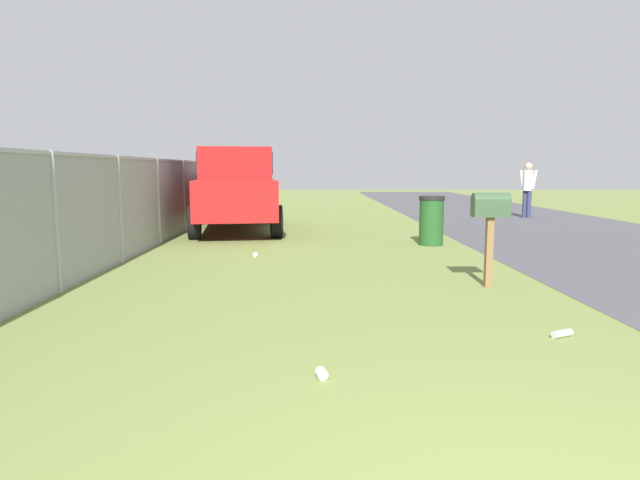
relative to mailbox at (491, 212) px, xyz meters
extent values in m
cube|color=brown|center=(0.00, 0.00, -0.53)|extent=(0.09, 0.09, 0.95)
cube|color=#334C33|center=(0.00, 0.00, 0.05)|extent=(0.21, 0.49, 0.22)
cylinder|color=#334C33|center=(0.00, 0.00, 0.16)|extent=(0.21, 0.49, 0.20)
cube|color=red|center=(0.11, 0.00, 0.11)|extent=(0.02, 0.04, 0.18)
cube|color=maroon|center=(6.90, 4.32, -0.13)|extent=(5.48, 2.50, 0.90)
cube|color=maroon|center=(6.27, 4.24, 0.70)|extent=(2.00, 1.91, 0.76)
cube|color=black|center=(6.27, 4.24, 0.70)|extent=(1.95, 1.94, 0.53)
cube|color=maroon|center=(8.16, 3.62, 0.38)|extent=(2.74, 0.43, 0.12)
cube|color=maroon|center=(7.95, 5.31, 0.38)|extent=(2.74, 0.43, 0.12)
cylinder|color=black|center=(5.29, 3.18, -0.63)|extent=(0.79, 0.35, 0.76)
cylinder|color=black|center=(5.05, 5.02, -0.63)|extent=(0.79, 0.35, 0.76)
cylinder|color=black|center=(8.75, 3.62, -0.63)|extent=(0.79, 0.35, 0.76)
cylinder|color=black|center=(8.51, 5.46, -0.63)|extent=(0.79, 0.35, 0.76)
cylinder|color=#1E4C1E|center=(4.05, -0.12, -0.54)|extent=(0.50, 0.50, 0.94)
cylinder|color=black|center=(4.05, -0.12, -0.03)|extent=(0.52, 0.52, 0.08)
cylinder|color=#2D3351|center=(10.32, -4.68, -0.57)|extent=(0.14, 0.14, 0.88)
cylinder|color=#2D3351|center=(10.41, -4.58, -0.57)|extent=(0.14, 0.14, 0.88)
cylinder|color=silver|center=(10.36, -4.63, 0.21)|extent=(0.30, 0.30, 0.66)
sphere|color=tan|center=(10.36, -4.63, 0.66)|extent=(0.24, 0.24, 0.24)
cylinder|color=silver|center=(10.23, -4.78, 0.24)|extent=(0.09, 0.18, 0.60)
cylinder|color=silver|center=(10.49, -4.48, 0.24)|extent=(0.09, 0.18, 0.60)
cylinder|color=#9EA3A8|center=(-0.28, 5.60, -0.11)|extent=(0.07, 0.07, 1.80)
cylinder|color=#9EA3A8|center=(2.02, 5.60, -0.11)|extent=(0.07, 0.07, 1.80)
cylinder|color=#9EA3A8|center=(4.31, 5.60, -0.11)|extent=(0.07, 0.07, 1.80)
cylinder|color=#9EA3A8|center=(6.61, 5.60, -0.11)|extent=(0.07, 0.07, 1.80)
cylinder|color=#9EA3A8|center=(8.90, 5.60, -0.11)|extent=(0.07, 0.07, 1.80)
cube|color=#9EA3A8|center=(2.02, 5.60, 0.76)|extent=(13.76, 0.04, 0.04)
cube|color=gray|center=(2.02, 5.60, -0.11)|extent=(13.76, 0.01, 1.80)
cylinder|color=white|center=(2.56, 3.39, -0.97)|extent=(0.10, 0.08, 0.08)
cylinder|color=#B2D8BF|center=(-2.20, 0.01, -0.97)|extent=(0.15, 0.23, 0.07)
cylinder|color=white|center=(-3.18, 2.29, -0.97)|extent=(0.11, 0.10, 0.08)
camera|label=1|loc=(-7.09, 2.37, 0.57)|focal=30.33mm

